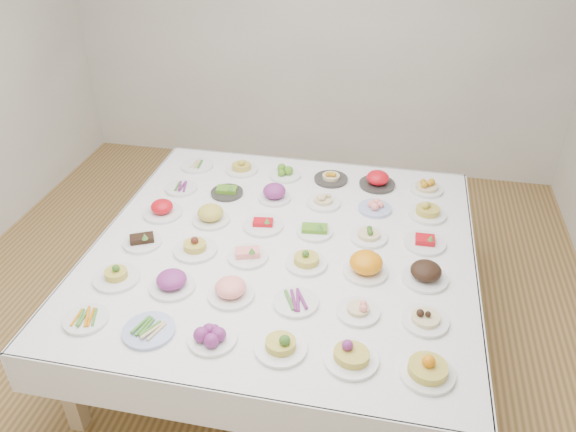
% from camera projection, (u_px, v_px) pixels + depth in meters
% --- Properties ---
extents(room_envelope, '(5.02, 5.02, 2.81)m').
position_uv_depth(room_envelope, '(246.00, 75.00, 3.16)').
color(room_envelope, '#A37A44').
rests_on(room_envelope, ground).
extents(display_table, '(2.44, 2.44, 0.75)m').
position_uv_depth(display_table, '(283.00, 253.00, 3.67)').
color(display_table, white).
rests_on(display_table, ground).
extents(dish_0, '(0.24, 0.24, 0.05)m').
position_uv_depth(dish_0, '(86.00, 318.00, 3.03)').
color(dish_0, silver).
rests_on(dish_0, display_table).
extents(dish_1, '(0.27, 0.27, 0.06)m').
position_uv_depth(dish_1, '(149.00, 329.00, 2.96)').
color(dish_1, '#4C66B2').
rests_on(dish_1, display_table).
extents(dish_2, '(0.25, 0.25, 0.12)m').
position_uv_depth(dish_2, '(212.00, 333.00, 2.89)').
color(dish_2, silver).
rests_on(dish_2, display_table).
extents(dish_3, '(0.27, 0.27, 0.16)m').
position_uv_depth(dish_3, '(281.00, 340.00, 2.83)').
color(dish_3, silver).
rests_on(dish_3, display_table).
extents(dish_4, '(0.27, 0.27, 0.16)m').
position_uv_depth(dish_4, '(352.00, 350.00, 2.76)').
color(dish_4, silver).
rests_on(dish_4, display_table).
extents(dish_5, '(0.27, 0.27, 0.17)m').
position_uv_depth(dish_5, '(429.00, 363.00, 2.69)').
color(dish_5, silver).
rests_on(dish_5, display_table).
extents(dish_6, '(0.27, 0.27, 0.14)m').
position_uv_depth(dish_6, '(116.00, 272.00, 3.31)').
color(dish_6, silver).
rests_on(dish_6, display_table).
extents(dish_7, '(0.26, 0.26, 0.16)m').
position_uv_depth(dish_7, '(171.00, 277.00, 3.23)').
color(dish_7, silver).
rests_on(dish_7, display_table).
extents(dish_8, '(0.26, 0.26, 0.16)m').
position_uv_depth(dish_8, '(230.00, 286.00, 3.17)').
color(dish_8, silver).
rests_on(dish_8, display_table).
extents(dish_9, '(0.26, 0.25, 0.06)m').
position_uv_depth(dish_9, '(296.00, 301.00, 3.14)').
color(dish_9, silver).
rests_on(dish_9, display_table).
extents(dish_10, '(0.24, 0.24, 0.12)m').
position_uv_depth(dish_10, '(358.00, 307.00, 3.07)').
color(dish_10, silver).
rests_on(dish_10, display_table).
extents(dish_11, '(0.25, 0.25, 0.13)m').
position_uv_depth(dish_11, '(426.00, 315.00, 3.00)').
color(dish_11, silver).
rests_on(dish_11, display_table).
extents(dish_12, '(0.25, 0.25, 0.11)m').
position_uv_depth(dish_12, '(142.00, 238.00, 3.62)').
color(dish_12, silver).
rests_on(dish_12, display_table).
extents(dish_13, '(0.27, 0.27, 0.14)m').
position_uv_depth(dish_13, '(195.00, 244.00, 3.54)').
color(dish_13, silver).
rests_on(dish_13, display_table).
extents(dish_14, '(0.25, 0.25, 0.11)m').
position_uv_depth(dish_14, '(248.00, 252.00, 3.49)').
color(dish_14, silver).
rests_on(dish_14, display_table).
extents(dish_15, '(0.25, 0.25, 0.14)m').
position_uv_depth(dish_15, '(306.00, 257.00, 3.42)').
color(dish_15, silver).
rests_on(dish_15, display_table).
extents(dish_16, '(0.29, 0.29, 0.17)m').
position_uv_depth(dish_16, '(366.00, 262.00, 3.35)').
color(dish_16, silver).
rests_on(dish_16, display_table).
extents(dish_17, '(0.28, 0.28, 0.17)m').
position_uv_depth(dish_17, '(426.00, 269.00, 3.29)').
color(dish_17, silver).
rests_on(dish_17, display_table).
extents(dish_18, '(0.27, 0.27, 0.14)m').
position_uv_depth(dish_18, '(162.00, 207.00, 3.90)').
color(dish_18, silver).
rests_on(dish_18, display_table).
extents(dish_19, '(0.25, 0.25, 0.16)m').
position_uv_depth(dish_19, '(210.00, 212.00, 3.83)').
color(dish_19, silver).
rests_on(dish_19, display_table).
extents(dish_20, '(0.27, 0.27, 0.11)m').
position_uv_depth(dish_20, '(263.00, 222.00, 3.78)').
color(dish_20, silver).
rests_on(dish_20, display_table).
extents(dish_21, '(0.24, 0.24, 0.11)m').
position_uv_depth(dish_21, '(315.00, 227.00, 3.72)').
color(dish_21, silver).
rests_on(dish_21, display_table).
extents(dish_22, '(0.24, 0.24, 0.12)m').
position_uv_depth(dish_22, '(369.00, 233.00, 3.66)').
color(dish_22, silver).
rests_on(dish_22, display_table).
extents(dish_23, '(0.27, 0.27, 0.11)m').
position_uv_depth(dish_23, '(425.00, 240.00, 3.61)').
color(dish_23, silver).
rests_on(dish_23, display_table).
extents(dish_24, '(0.24, 0.24, 0.05)m').
position_uv_depth(dish_24, '(181.00, 187.00, 4.22)').
color(dish_24, silver).
rests_on(dish_24, display_table).
extents(dish_25, '(0.24, 0.24, 0.10)m').
position_uv_depth(dish_25, '(227.00, 189.00, 4.15)').
color(dish_25, '#2C2927').
rests_on(dish_25, display_table).
extents(dish_26, '(0.25, 0.25, 0.14)m').
position_uv_depth(dish_26, '(274.00, 191.00, 4.07)').
color(dish_26, silver).
rests_on(dish_26, display_table).
extents(dish_27, '(0.24, 0.24, 0.12)m').
position_uv_depth(dish_27, '(323.00, 198.00, 4.02)').
color(dish_27, silver).
rests_on(dish_27, display_table).
extents(dish_28, '(0.23, 0.23, 0.09)m').
position_uv_depth(dish_28, '(375.00, 206.00, 3.97)').
color(dish_28, '#4C66B2').
rests_on(dish_28, display_table).
extents(dish_29, '(0.26, 0.26, 0.14)m').
position_uv_depth(dish_29, '(428.00, 208.00, 3.89)').
color(dish_29, silver).
rests_on(dish_29, display_table).
extents(dish_30, '(0.25, 0.25, 0.05)m').
position_uv_depth(dish_30, '(197.00, 165.00, 4.52)').
color(dish_30, silver).
rests_on(dish_30, display_table).
extents(dish_31, '(0.25, 0.25, 0.14)m').
position_uv_depth(dish_31, '(241.00, 164.00, 4.43)').
color(dish_31, silver).
rests_on(dish_31, display_table).
extents(dish_32, '(0.24, 0.24, 0.10)m').
position_uv_depth(dish_32, '(285.00, 172.00, 4.37)').
color(dish_32, silver).
rests_on(dish_32, display_table).
extents(dish_33, '(0.26, 0.26, 0.13)m').
position_uv_depth(dish_33, '(331.00, 174.00, 4.31)').
color(dish_33, '#2C2927').
rests_on(dish_33, display_table).
extents(dish_34, '(0.27, 0.27, 0.16)m').
position_uv_depth(dish_34, '(378.00, 177.00, 4.24)').
color(dish_34, '#2C2927').
rests_on(dish_34, display_table).
extents(dish_35, '(0.24, 0.24, 0.14)m').
position_uv_depth(dish_35, '(427.00, 183.00, 4.18)').
color(dish_35, silver).
rests_on(dish_35, display_table).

